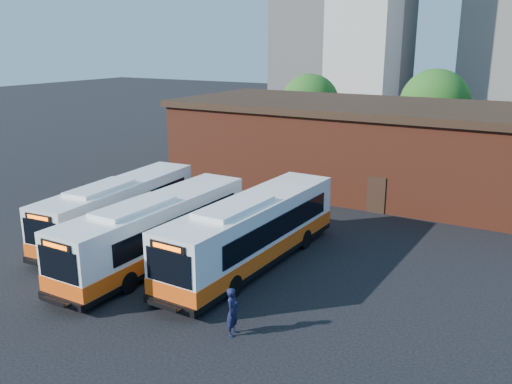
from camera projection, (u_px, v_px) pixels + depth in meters
The scene contains 8 objects.
ground at pixel (217, 283), 25.06m from camera, with size 220.00×220.00×0.00m, color black.
bus_west at pixel (119, 210), 30.85m from camera, with size 3.40×12.15×3.27m.
bus_midwest at pixel (156, 233), 27.00m from camera, with size 2.72×12.60×3.42m.
bus_mideast at pixel (252, 234), 26.68m from camera, with size 3.10×13.11×3.55m.
transit_worker at pixel (233, 312), 20.38m from camera, with size 0.69×0.46×1.90m, color #121634.
depot_building at pixel (364, 145), 40.87m from camera, with size 28.60×12.60×6.40m.
tree_west at pixel (310, 104), 55.32m from camera, with size 6.00×6.00×7.65m.
tree_mid at pixel (435, 104), 51.10m from camera, with size 6.56×6.56×8.36m.
Camera 1 is at (13.08, -19.02, 10.77)m, focal length 38.00 mm.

